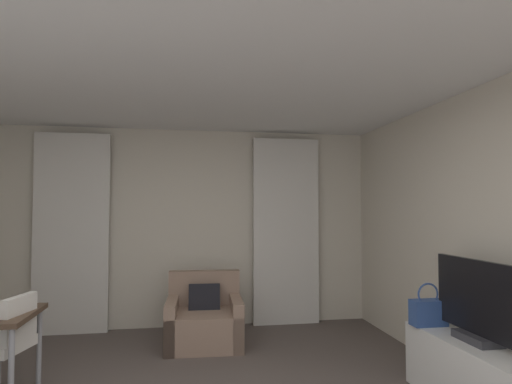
# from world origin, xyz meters

# --- Properties ---
(wall_window) EXTENTS (5.12, 0.06, 2.60)m
(wall_window) POSITION_xyz_m (0.00, 3.03, 1.30)
(wall_window) COLOR beige
(wall_window) RESTS_ON ground
(ceiling) EXTENTS (5.12, 6.12, 0.06)m
(ceiling) POSITION_xyz_m (0.00, 0.00, 2.63)
(ceiling) COLOR white
(ceiling) RESTS_ON wall_left
(curtain_left_panel) EXTENTS (0.90, 0.06, 2.50)m
(curtain_left_panel) POSITION_xyz_m (-1.38, 2.90, 1.25)
(curtain_left_panel) COLOR silver
(curtain_left_panel) RESTS_ON ground
(curtain_right_panel) EXTENTS (0.90, 0.06, 2.50)m
(curtain_right_panel) POSITION_xyz_m (1.38, 2.90, 1.25)
(curtain_right_panel) COLOR silver
(curtain_right_panel) RESTS_ON ground
(armchair) EXTENTS (0.87, 0.81, 0.80)m
(armchair) POSITION_xyz_m (0.25, 2.21, 0.27)
(armchair) COLOR #997A66
(armchair) RESTS_ON ground
(desk_chair) EXTENTS (0.49, 0.49, 0.88)m
(desk_chair) POSITION_xyz_m (-1.35, 0.84, 0.39)
(desk_chair) COLOR gray
(desk_chair) RESTS_ON ground
(tv_console) EXTENTS (0.46, 1.34, 0.53)m
(tv_console) POSITION_xyz_m (2.22, 0.21, 0.26)
(tv_console) COLOR white
(tv_console) RESTS_ON ground
(tv_flatscreen) EXTENTS (0.20, 0.91, 0.62)m
(tv_flatscreen) POSITION_xyz_m (2.22, 0.23, 0.82)
(tv_flatscreen) COLOR #333338
(tv_flatscreen) RESTS_ON tv_console
(handbag_primary) EXTENTS (0.30, 0.14, 0.37)m
(handbag_primary) POSITION_xyz_m (2.12, 0.72, 0.65)
(handbag_primary) COLOR #335193
(handbag_primary) RESTS_ON tv_console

